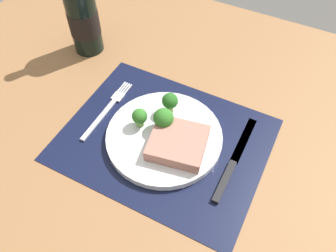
# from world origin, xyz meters

# --- Properties ---
(ground_plane) EXTENTS (1.40, 1.10, 0.03)m
(ground_plane) POSITION_xyz_m (0.00, 0.00, -0.01)
(ground_plane) COLOR brown
(placemat) EXTENTS (0.43, 0.34, 0.00)m
(placemat) POSITION_xyz_m (0.00, 0.00, 0.00)
(placemat) COLOR black
(placemat) RESTS_ON ground_plane
(plate) EXTENTS (0.25, 0.25, 0.02)m
(plate) POSITION_xyz_m (0.00, 0.00, 0.01)
(plate) COLOR silver
(plate) RESTS_ON placemat
(steak) EXTENTS (0.13, 0.12, 0.03)m
(steak) POSITION_xyz_m (0.04, -0.01, 0.03)
(steak) COLOR #9E6B5B
(steak) RESTS_ON plate
(broccoli_center) EXTENTS (0.04, 0.04, 0.05)m
(broccoli_center) POSITION_xyz_m (-0.02, 0.06, 0.05)
(broccoli_center) COLOR #6B994C
(broccoli_center) RESTS_ON plate
(broccoli_near_fork) EXTENTS (0.03, 0.03, 0.05)m
(broccoli_near_fork) POSITION_xyz_m (-0.06, -0.00, 0.05)
(broccoli_near_fork) COLOR #6B994C
(broccoli_near_fork) RESTS_ON plate
(broccoli_front_edge) EXTENTS (0.04, 0.04, 0.05)m
(broccoli_front_edge) POSITION_xyz_m (-0.01, 0.02, 0.05)
(broccoli_front_edge) COLOR #6B994C
(broccoli_front_edge) RESTS_ON plate
(fork) EXTENTS (0.02, 0.19, 0.01)m
(fork) POSITION_xyz_m (-0.15, 0.01, 0.01)
(fork) COLOR silver
(fork) RESTS_ON placemat
(knife) EXTENTS (0.02, 0.23, 0.01)m
(knife) POSITION_xyz_m (0.15, 0.01, 0.01)
(knife) COLOR black
(knife) RESTS_ON placemat
(wine_bottle) EXTENTS (0.08, 0.08, 0.29)m
(wine_bottle) POSITION_xyz_m (-0.32, 0.18, 0.10)
(wine_bottle) COLOR black
(wine_bottle) RESTS_ON ground_plane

